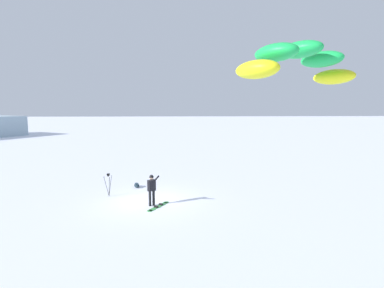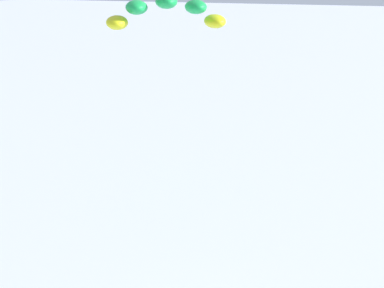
% 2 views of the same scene
% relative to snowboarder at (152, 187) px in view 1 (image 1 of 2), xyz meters
% --- Properties ---
extents(ground_plane, '(300.00, 300.00, 0.00)m').
position_rel_snowboarder_xyz_m(ground_plane, '(0.76, 0.19, -1.06)').
color(ground_plane, white).
extents(snowboarder, '(0.59, 0.69, 1.75)m').
position_rel_snowboarder_xyz_m(snowboarder, '(0.00, 0.00, 0.00)').
color(snowboarder, black).
rests_on(snowboarder, ground_plane).
extents(snowboard, '(1.62, 1.09, 0.10)m').
position_rel_snowboarder_xyz_m(snowboard, '(-0.16, -0.36, -1.03)').
color(snowboard, '#3F994C').
rests_on(snowboard, ground_plane).
extents(traction_kite, '(3.07, 4.00, 1.06)m').
position_rel_snowboarder_xyz_m(traction_kite, '(-7.67, -4.67, 5.48)').
color(traction_kite, yellow).
extents(gear_bag_large, '(0.76, 0.51, 0.27)m').
position_rel_snowboarder_xyz_m(gear_bag_large, '(3.74, 1.32, -0.91)').
color(gear_bag_large, '#192833').
rests_on(gear_bag_large, ground_plane).
extents(camera_tripod, '(0.55, 0.45, 1.39)m').
position_rel_snowboarder_xyz_m(camera_tripod, '(1.85, 2.73, -0.06)').
color(camera_tripod, '#262628').
rests_on(camera_tripod, ground_plane).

